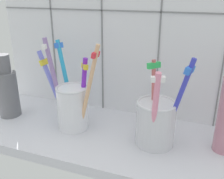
# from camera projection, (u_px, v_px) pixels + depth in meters

# --- Properties ---
(counter_slab) EXTENTS (0.64, 0.22, 0.02)m
(counter_slab) POSITION_uv_depth(u_px,v_px,m) (112.00, 139.00, 0.52)
(counter_slab) COLOR silver
(counter_slab) RESTS_ON ground
(tile_wall_back) EXTENTS (0.64, 0.02, 0.45)m
(tile_wall_back) POSITION_uv_depth(u_px,v_px,m) (131.00, 24.00, 0.55)
(tile_wall_back) COLOR white
(tile_wall_back) RESTS_ON ground
(toothbrush_cup_left) EXTENTS (0.15, 0.09, 0.19)m
(toothbrush_cup_left) POSITION_uv_depth(u_px,v_px,m) (72.00, 103.00, 0.53)
(toothbrush_cup_left) COLOR white
(toothbrush_cup_left) RESTS_ON counter_slab
(toothbrush_cup_right) EXTENTS (0.10, 0.09, 0.17)m
(toothbrush_cup_right) POSITION_uv_depth(u_px,v_px,m) (156.00, 121.00, 0.48)
(toothbrush_cup_right) COLOR silver
(toothbrush_cup_right) RESTS_ON counter_slab
(ceramic_vase) EXTENTS (0.05, 0.05, 0.14)m
(ceramic_vase) POSITION_uv_depth(u_px,v_px,m) (9.00, 89.00, 0.59)
(ceramic_vase) COLOR slate
(ceramic_vase) RESTS_ON counter_slab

